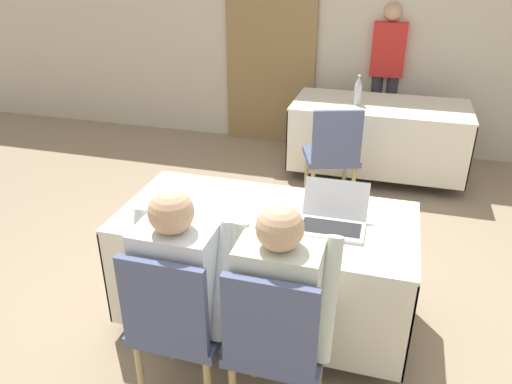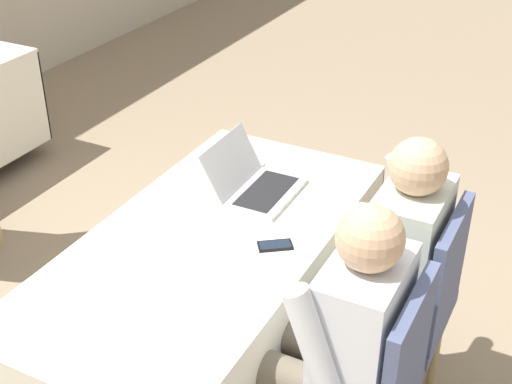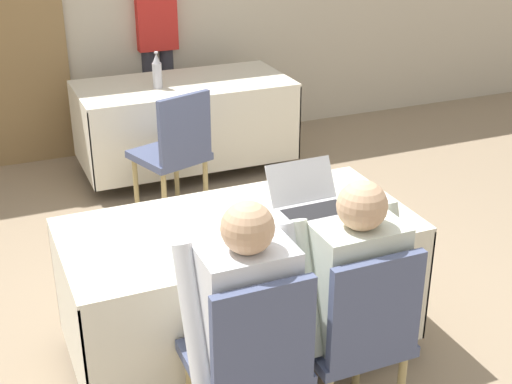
{
  "view_description": "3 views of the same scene",
  "coord_description": "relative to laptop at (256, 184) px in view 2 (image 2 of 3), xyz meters",
  "views": [
    {
      "loc": [
        0.62,
        -2.38,
        2.11
      ],
      "look_at": [
        0.0,
        -0.21,
        0.99
      ],
      "focal_mm": 35.0,
      "sensor_mm": 36.0,
      "label": 1
    },
    {
      "loc": [
        -1.86,
        -1.17,
        2.21
      ],
      "look_at": [
        0.0,
        -0.21,
        0.99
      ],
      "focal_mm": 50.0,
      "sensor_mm": 36.0,
      "label": 2
    },
    {
      "loc": [
        -1.1,
        -2.8,
        2.27
      ],
      "look_at": [
        0.0,
        -0.21,
        0.99
      ],
      "focal_mm": 50.0,
      "sensor_mm": 36.0,
      "label": 3
    }
  ],
  "objects": [
    {
      "name": "paper_beside_laptop",
      "position": [
        -0.07,
        0.08,
        -0.04
      ],
      "size": [
        0.26,
        0.33,
        0.0
      ],
      "rotation": [
        0.0,
        0.0,
        -0.19
      ],
      "color": "white",
      "rests_on": "conference_table_near"
    },
    {
      "name": "chair_near_right",
      "position": [
        -0.14,
        -0.7,
        -0.26
      ],
      "size": [
        0.44,
        0.44,
        0.93
      ],
      "rotation": [
        0.0,
        0.0,
        3.14
      ],
      "color": "tan",
      "rests_on": "ground_plane"
    },
    {
      "name": "laptop",
      "position": [
        0.0,
        0.0,
        0.0
      ],
      "size": [
        0.36,
        0.33,
        0.21
      ],
      "rotation": [
        0.0,
        0.0,
        0.01
      ],
      "color": "#B7B7BC",
      "rests_on": "conference_table_near"
    },
    {
      "name": "cell_phone",
      "position": [
        -0.31,
        -0.24,
        -0.04
      ],
      "size": [
        0.13,
        0.14,
        0.01
      ],
      "rotation": [
        0.0,
        0.0,
        0.63
      ],
      "color": "black",
      "rests_on": "conference_table_near"
    },
    {
      "name": "ground_plane",
      "position": [
        -0.37,
        0.01,
        -0.78
      ],
      "size": [
        24.0,
        24.0,
        0.0
      ],
      "primitive_type": "plane",
      "color": "gray"
    },
    {
      "name": "person_checkered_shirt",
      "position": [
        -0.61,
        -0.6,
        -0.1
      ],
      "size": [
        0.5,
        0.52,
        1.19
      ],
      "rotation": [
        0.0,
        0.0,
        3.14
      ],
      "color": "#665B4C",
      "rests_on": "ground_plane"
    },
    {
      "name": "person_white_shirt",
      "position": [
        -0.14,
        -0.6,
        -0.1
      ],
      "size": [
        0.5,
        0.52,
        1.19
      ],
      "rotation": [
        0.0,
        0.0,
        3.14
      ],
      "color": "#665B4C",
      "rests_on": "ground_plane"
    },
    {
      "name": "conference_table_near",
      "position": [
        -0.37,
        0.01,
        -0.22
      ],
      "size": [
        1.67,
        0.82,
        0.74
      ],
      "color": "silver",
      "rests_on": "ground_plane"
    }
  ]
}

